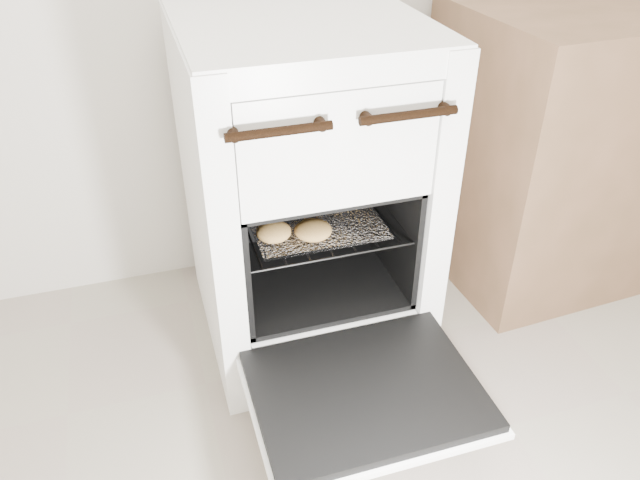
{
  "coord_description": "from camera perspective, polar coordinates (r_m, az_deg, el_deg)",
  "views": [
    {
      "loc": [
        -0.39,
        -0.11,
        1.18
      ],
      "look_at": [
        -0.02,
        1.06,
        0.36
      ],
      "focal_mm": 35.0,
      "sensor_mm": 36.0,
      "label": 1
    }
  ],
  "objects": [
    {
      "name": "baked_rolls",
      "position": [
        1.49,
        -1.97,
        2.45
      ],
      "size": [
        0.24,
        0.29,
        0.04
      ],
      "color": "tan",
      "rests_on": "foil_sheet"
    },
    {
      "name": "oven_rack",
      "position": [
        1.53,
        -0.81,
        2.14
      ],
      "size": [
        0.4,
        0.38,
        0.01
      ],
      "color": "black",
      "rests_on": "stove"
    },
    {
      "name": "counter",
      "position": [
        2.02,
        22.93,
        8.15
      ],
      "size": [
        0.83,
        0.58,
        0.8
      ],
      "primitive_type": "cube",
      "rotation": [
        0.0,
        0.0,
        0.06
      ],
      "color": "brown",
      "rests_on": "ground"
    },
    {
      "name": "foil_sheet",
      "position": [
        1.51,
        -0.61,
        1.97
      ],
      "size": [
        0.31,
        0.27,
        0.01
      ],
      "primitive_type": "cube",
      "color": "white",
      "rests_on": "oven_rack"
    },
    {
      "name": "stove",
      "position": [
        1.57,
        -1.44,
        3.95
      ],
      "size": [
        0.54,
        0.61,
        0.83
      ],
      "color": "white",
      "rests_on": "ground"
    },
    {
      "name": "oven_door",
      "position": [
        1.37,
        4.19,
        -13.7
      ],
      "size": [
        0.49,
        0.38,
        0.03
      ],
      "color": "black",
      "rests_on": "stove"
    }
  ]
}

